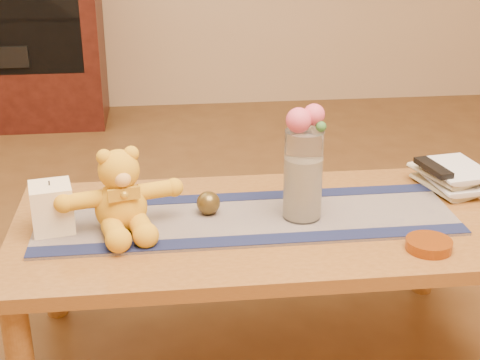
{
  "coord_description": "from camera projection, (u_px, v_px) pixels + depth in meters",
  "views": [
    {
      "loc": [
        -0.26,
        -1.8,
        1.33
      ],
      "look_at": [
        -0.05,
        0.0,
        0.58
      ],
      "focal_mm": 52.5,
      "sensor_mm": 36.0,
      "label": 1
    }
  ],
  "objects": [
    {
      "name": "table_leg_br",
      "position": [
        427.0,
        239.0,
        2.44
      ],
      "size": [
        0.07,
        0.07,
        0.41
      ],
      "primitive_type": "cylinder",
      "color": "brown",
      "rests_on": "floor"
    },
    {
      "name": "floor",
      "position": [
        256.0,
        351.0,
        2.19
      ],
      "size": [
        5.5,
        5.5,
        0.0
      ],
      "primitive_type": "plane",
      "color": "#563518",
      "rests_on": "ground"
    },
    {
      "name": "tv_remote",
      "position": [
        433.0,
        168.0,
        2.17
      ],
      "size": [
        0.08,
        0.17,
        0.02
      ],
      "primitive_type": "cube",
      "rotation": [
        0.0,
        0.0,
        0.2
      ],
      "color": "black",
      "rests_on": "book_top"
    },
    {
      "name": "rose_right",
      "position": [
        314.0,
        115.0,
        1.91
      ],
      "size": [
        0.06,
        0.06,
        0.06
      ],
      "primitive_type": "sphere",
      "color": "#CE4860",
      "rests_on": "glass_vase"
    },
    {
      "name": "book_bottom",
      "position": [
        429.0,
        189.0,
        2.21
      ],
      "size": [
        0.22,
        0.26,
        0.02
      ],
      "primitive_type": "imported",
      "rotation": [
        0.0,
        0.0,
        0.25
      ],
      "color": "beige",
      "rests_on": "coffee_table_top"
    },
    {
      "name": "teddy_bear",
      "position": [
        120.0,
        191.0,
        1.92
      ],
      "size": [
        0.39,
        0.34,
        0.22
      ],
      "primitive_type": null,
      "rotation": [
        0.0,
        0.0,
        0.25
      ],
      "color": "gold",
      "rests_on": "persian_runner"
    },
    {
      "name": "blue_flower_side",
      "position": [
        293.0,
        122.0,
        1.93
      ],
      "size": [
        0.04,
        0.04,
        0.04
      ],
      "primitive_type": "sphere",
      "color": "#4B5AA4",
      "rests_on": "glass_vase"
    },
    {
      "name": "rose_left",
      "position": [
        299.0,
        120.0,
        1.9
      ],
      "size": [
        0.07,
        0.07,
        0.07
      ],
      "primitive_type": "sphere",
      "color": "#CE4860",
      "rests_on": "glass_vase"
    },
    {
      "name": "book_lower",
      "position": [
        432.0,
        183.0,
        2.2
      ],
      "size": [
        0.19,
        0.24,
        0.02
      ],
      "primitive_type": "imported",
      "rotation": [
        0.0,
        0.0,
        0.11
      ],
      "color": "beige",
      "rests_on": "book_bottom"
    },
    {
      "name": "runner_border_near",
      "position": [
        254.0,
        240.0,
        1.89
      ],
      "size": [
        1.2,
        0.07,
        0.0
      ],
      "primitive_type": "cube",
      "rotation": [
        0.0,
        0.0,
        0.0
      ],
      "color": "#13193A",
      "rests_on": "persian_runner"
    },
    {
      "name": "potpourri_fill",
      "position": [
        303.0,
        188.0,
        1.99
      ],
      "size": [
        0.09,
        0.09,
        0.18
      ],
      "primitive_type": "cylinder",
      "color": "beige",
      "rests_on": "glass_vase"
    },
    {
      "name": "runner_border_far",
      "position": [
        241.0,
        197.0,
        2.15
      ],
      "size": [
        1.2,
        0.07,
        0.0
      ],
      "primitive_type": "cube",
      "rotation": [
        0.0,
        0.0,
        0.0
      ],
      "color": "#13193A",
      "rests_on": "persian_runner"
    },
    {
      "name": "candle_wick",
      "position": [
        49.0,
        183.0,
        1.9
      ],
      "size": [
        0.0,
        0.0,
        0.01
      ],
      "primitive_type": "cylinder",
      "rotation": [
        0.0,
        0.0,
        0.19
      ],
      "color": "black",
      "rests_on": "pillar_candle"
    },
    {
      "name": "book_upper",
      "position": [
        428.0,
        177.0,
        2.19
      ],
      "size": [
        0.22,
        0.26,
        0.02
      ],
      "primitive_type": "imported",
      "rotation": [
        0.0,
        0.0,
        0.3
      ],
      "color": "beige",
      "rests_on": "book_lower"
    },
    {
      "name": "amber_dish",
      "position": [
        429.0,
        245.0,
        1.85
      ],
      "size": [
        0.15,
        0.15,
        0.03
      ],
      "primitive_type": "cylinder",
      "rotation": [
        0.0,
        0.0,
        -0.32
      ],
      "color": "#BF5914",
      "rests_on": "coffee_table_top"
    },
    {
      "name": "bronze_ball",
      "position": [
        208.0,
        203.0,
        2.03
      ],
      "size": [
        0.09,
        0.09,
        0.07
      ],
      "primitive_type": "sphere",
      "rotation": [
        0.0,
        0.0,
        -0.43
      ],
      "color": "#503E1A",
      "rests_on": "persian_runner"
    },
    {
      "name": "book_top",
      "position": [
        432.0,
        172.0,
        2.18
      ],
      "size": [
        0.19,
        0.25,
        0.02
      ],
      "primitive_type": "imported",
      "rotation": [
        0.0,
        0.0,
        0.14
      ],
      "color": "beige",
      "rests_on": "book_upper"
    },
    {
      "name": "persian_runner",
      "position": [
        247.0,
        218.0,
        2.02
      ],
      "size": [
        1.2,
        0.36,
        0.01
      ],
      "primitive_type": "cube",
      "rotation": [
        0.0,
        0.0,
        0.0
      ],
      "color": "#1A163F",
      "rests_on": "coffee_table_top"
    },
    {
      "name": "leaf_sprig",
      "position": [
        321.0,
        127.0,
        1.9
      ],
      "size": [
        0.03,
        0.03,
        0.03
      ],
      "primitive_type": "sphere",
      "color": "#33662D",
      "rests_on": "glass_vase"
    },
    {
      "name": "pillar_candle",
      "position": [
        52.0,
        207.0,
        1.92
      ],
      "size": [
        0.13,
        0.13,
        0.13
      ],
      "primitive_type": "cube",
      "rotation": [
        0.0,
        0.0,
        0.19
      ],
      "color": "#FFEABB",
      "rests_on": "persian_runner"
    },
    {
      "name": "table_leg_bl",
      "position": [
        52.0,
        260.0,
        2.31
      ],
      "size": [
        0.07,
        0.07,
        0.41
      ],
      "primitive_type": "cylinder",
      "color": "brown",
      "rests_on": "floor"
    },
    {
      "name": "coffee_table_top",
      "position": [
        257.0,
        227.0,
        2.02
      ],
      "size": [
        1.4,
        0.7,
        0.04
      ],
      "primitive_type": "cube",
      "color": "brown",
      "rests_on": "floor"
    },
    {
      "name": "glass_vase",
      "position": [
        303.0,
        175.0,
        1.97
      ],
      "size": [
        0.11,
        0.11,
        0.26
      ],
      "primitive_type": "cylinder",
      "color": "silver",
      "rests_on": "persian_runner"
    },
    {
      "name": "blue_flower_back",
      "position": [
        306.0,
        117.0,
        1.94
      ],
      "size": [
        0.04,
        0.04,
        0.04
      ],
      "primitive_type": "sphere",
      "color": "#4B5AA4",
      "rests_on": "glass_vase"
    }
  ]
}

